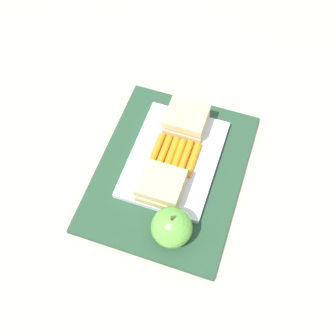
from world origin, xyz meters
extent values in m
plane|color=#B7AD99|center=(0.00, 0.00, 0.00)|extent=(2.40, 2.40, 0.00)
cube|color=#284C33|center=(0.00, 0.00, 0.01)|extent=(0.36, 0.28, 0.01)
cube|color=white|center=(-0.03, 0.00, 0.02)|extent=(0.23, 0.17, 0.01)
cube|color=#DBC189|center=(-0.10, 0.00, 0.03)|extent=(0.07, 0.08, 0.02)
cube|color=pink|center=(-0.10, 0.00, 0.04)|extent=(0.07, 0.07, 0.01)
cube|color=#DBC189|center=(-0.10, 0.00, 0.06)|extent=(0.07, 0.08, 0.02)
cube|color=#DBC189|center=(0.05, 0.00, 0.03)|extent=(0.07, 0.08, 0.02)
cube|color=pink|center=(0.05, 0.00, 0.04)|extent=(0.07, 0.07, 0.01)
cube|color=#DBC189|center=(0.05, 0.00, 0.06)|extent=(0.07, 0.08, 0.02)
cylinder|color=orange|center=(-0.03, -0.04, 0.03)|extent=(0.08, 0.01, 0.01)
cylinder|color=orange|center=(-0.03, -0.02, 0.03)|extent=(0.08, 0.01, 0.01)
cylinder|color=orange|center=(-0.03, -0.01, 0.03)|extent=(0.08, 0.01, 0.02)
cylinder|color=orange|center=(-0.02, 0.01, 0.03)|extent=(0.08, 0.01, 0.02)
cylinder|color=orange|center=(-0.03, 0.02, 0.03)|extent=(0.08, 0.01, 0.01)
cylinder|color=orange|center=(-0.03, 0.04, 0.03)|extent=(0.08, 0.01, 0.01)
sphere|color=#66B742|center=(0.12, 0.04, 0.05)|extent=(0.07, 0.07, 0.07)
cylinder|color=brown|center=(0.12, 0.04, 0.09)|extent=(0.01, 0.01, 0.01)
camera|label=1|loc=(0.37, 0.12, 0.73)|focal=44.62mm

